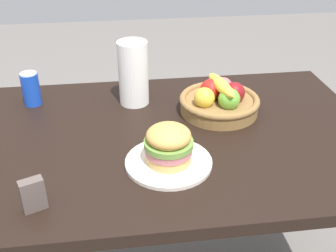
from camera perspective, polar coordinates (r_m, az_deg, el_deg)
dining_table at (r=1.44m, az=0.10°, el=-4.49°), size 1.40×0.90×0.75m
plate at (r=1.23m, az=0.08°, el=-5.02°), size 0.26×0.26×0.01m
sandwich at (r=1.20m, az=0.08°, el=-2.50°), size 0.14×0.14×0.12m
soda_can at (r=1.63m, az=-18.37°, el=4.89°), size 0.07×0.07×0.13m
fruit_basket at (r=1.50m, az=7.12°, el=3.56°), size 0.29×0.29×0.14m
paper_towel_roll at (r=1.54m, az=-4.80°, el=7.26°), size 0.11×0.11×0.24m
napkin_holder at (r=1.11m, az=-18.12°, el=-8.99°), size 0.07×0.05×0.09m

